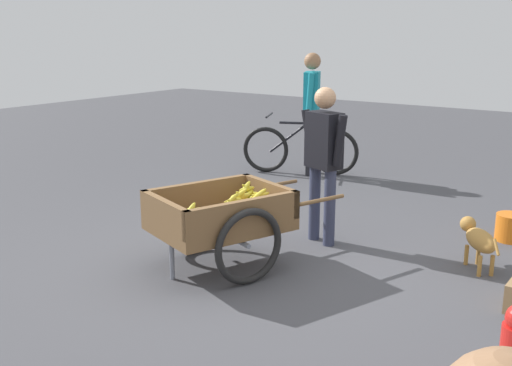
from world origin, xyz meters
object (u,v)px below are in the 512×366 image
object	(u,v)px
bicycle	(300,149)
plastic_bucket	(511,227)
dog	(479,239)
fruit_cart	(221,219)
vendor_person	(323,152)
cyclist_person	(312,102)

from	to	relation	value
bicycle	plastic_bucket	bearing A→B (deg)	68.33
dog	fruit_cart	bearing A→B (deg)	-55.36
fruit_cart	dog	world-z (taller)	fruit_cart
dog	plastic_bucket	size ratio (longest dim) A/B	1.83
vendor_person	bicycle	bearing A→B (deg)	-144.38
fruit_cart	cyclist_person	world-z (taller)	cyclist_person
plastic_bucket	vendor_person	bearing A→B (deg)	-53.18
vendor_person	dog	xyz separation A→B (m)	(-0.18, 1.44, -0.62)
fruit_cart	dog	bearing A→B (deg)	124.64
bicycle	cyclist_person	world-z (taller)	cyclist_person
fruit_cart	cyclist_person	size ratio (longest dim) A/B	1.06
dog	plastic_bucket	world-z (taller)	dog
dog	vendor_person	bearing A→B (deg)	-82.79
fruit_cart	plastic_bucket	distance (m)	2.90
cyclist_person	dog	xyz separation A→B (m)	(2.27, 3.01, -0.76)
plastic_bucket	cyclist_person	bearing A→B (deg)	-113.53
cyclist_person	plastic_bucket	world-z (taller)	cyclist_person
cyclist_person	plastic_bucket	distance (m)	3.46
bicycle	dog	world-z (taller)	bicycle
vendor_person	bicycle	world-z (taller)	vendor_person
cyclist_person	dog	bearing A→B (deg)	53.01
fruit_cart	dog	size ratio (longest dim) A/B	3.37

